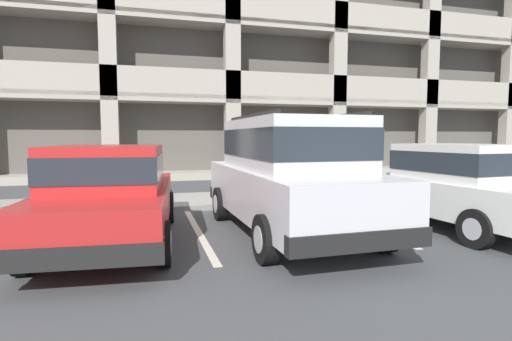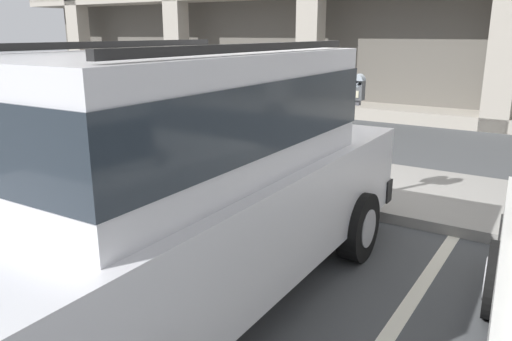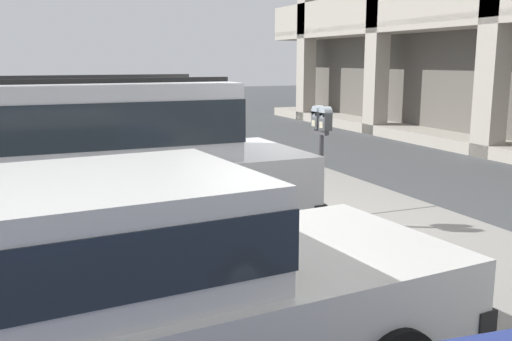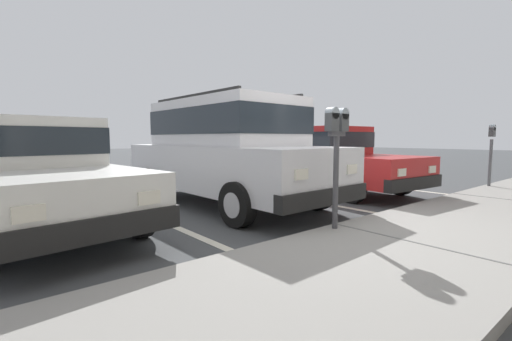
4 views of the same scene
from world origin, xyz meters
name	(u,v)px [view 3 (image 3 of 4)]	position (x,y,z in m)	size (l,w,h in m)	color
ground_plane	(288,236)	(0.00, 0.00, -0.05)	(80.00, 80.00, 0.10)	#444749
sidewalk	(373,218)	(0.00, 1.30, 0.06)	(40.00, 2.20, 0.12)	gray
parking_stall_lines	(226,292)	(1.52, -1.40, 0.00)	(12.27, 4.80, 0.01)	silver
silver_suv	(98,162)	(-0.02, -2.36, 1.09)	(2.10, 4.82, 2.03)	silver
red_sedan	(80,149)	(-2.91, -2.27, 0.82)	(2.08, 4.60, 1.54)	red
dark_hatchback	(119,290)	(3.07, -2.64, 0.82)	(2.14, 4.62, 1.54)	silver
parking_meter_near	(321,137)	(0.19, 0.35, 1.26)	(0.35, 0.12, 1.53)	#47474C
parking_meter_far	(187,111)	(-5.89, 0.32, 1.09)	(0.15, 0.12, 1.48)	#595B60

